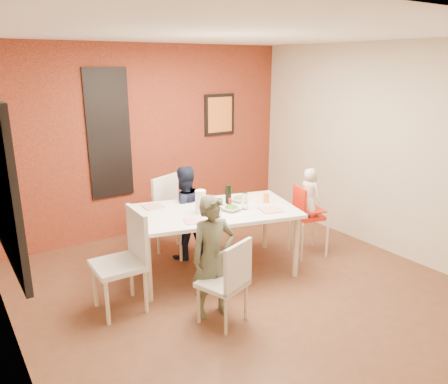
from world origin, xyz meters
TOP-DOWN VIEW (x-y plane):
  - ground at (0.00, 0.00)m, footprint 4.50×4.50m
  - ceiling at (0.00, 0.00)m, footprint 4.50×4.50m
  - wall_back at (0.00, 2.25)m, footprint 4.50×0.02m
  - wall_left at (-2.25, 0.00)m, footprint 0.02×4.50m
  - wall_right at (2.25, 0.00)m, footprint 0.02×4.50m
  - brick_accent_wall at (0.00, 2.23)m, footprint 4.50×0.02m
  - picture_window_pane at (-2.21, 0.20)m, footprint 0.02×1.55m
  - glassblock_strip at (-0.60, 2.21)m, footprint 0.55×0.03m
  - glassblock_surround at (-0.60, 2.21)m, footprint 0.60×0.03m
  - art_print_frame at (1.20, 2.21)m, footprint 0.54×0.03m
  - art_print_canvas at (1.20, 2.19)m, footprint 0.44×0.01m
  - dining_table at (0.00, 0.51)m, footprint 2.09×1.50m
  - chair_near at (-0.49, -0.52)m, footprint 0.51×0.51m
  - chair_far at (-0.13, 1.31)m, footprint 0.61×0.61m
  - chair_left at (-1.17, 0.31)m, footprint 0.49×0.49m
  - high_chair at (1.25, 0.26)m, footprint 0.48×0.48m
  - child_near at (-0.52, -0.28)m, footprint 0.49×0.37m
  - child_far at (-0.10, 1.06)m, footprint 0.61×0.49m
  - toddler at (1.27, 0.24)m, footprint 0.23×0.32m
  - plate_near_left at (-0.39, 0.30)m, footprint 0.26×0.26m
  - plate_far_mid at (0.10, 0.82)m, footprint 0.26×0.26m
  - plate_near_right at (0.53, 0.12)m, footprint 0.29×0.29m
  - plate_far_left at (-0.55, 0.99)m, footprint 0.23×0.23m
  - salad_bowl_a at (0.14, 0.36)m, footprint 0.26×0.26m
  - salad_bowl_b at (0.43, 0.60)m, footprint 0.26×0.26m
  - wine_bottle at (0.18, 0.48)m, footprint 0.07×0.07m
  - wine_glass_a at (-0.10, 0.27)m, footprint 0.07×0.07m
  - wine_glass_b at (0.31, 0.32)m, footprint 0.07×0.07m
  - paper_towel_roll at (-0.20, 0.48)m, footprint 0.12×0.12m
  - condiment_red at (0.15, 0.39)m, footprint 0.04×0.04m
  - condiment_green at (0.08, 0.47)m, footprint 0.03×0.03m
  - condiment_brown at (0.04, 0.60)m, footprint 0.04×0.04m
  - sippy_cup at (0.67, 0.37)m, footprint 0.07×0.07m

SIDE VIEW (x-z plane):
  - ground at x=0.00m, z-range 0.00..0.00m
  - chair_near at x=-0.49m, z-range 0.05..0.91m
  - high_chair at x=1.25m, z-range 0.09..1.02m
  - chair_far at x=-0.13m, z-range 0.06..1.08m
  - chair_left at x=-1.17m, z-range 0.06..1.10m
  - child_far at x=-0.10m, z-range 0.00..1.21m
  - child_near at x=-0.52m, z-range 0.00..1.24m
  - dining_table at x=0.00m, z-range 0.32..1.11m
  - plate_near_left at x=-0.39m, z-range 0.79..0.80m
  - plate_far_mid at x=0.10m, z-range 0.79..0.80m
  - plate_far_left at x=-0.55m, z-range 0.79..0.80m
  - plate_near_right at x=0.53m, z-range 0.79..0.80m
  - salad_bowl_b at x=0.43m, z-range 0.79..0.84m
  - salad_bowl_a at x=0.14m, z-range 0.79..0.84m
  - sippy_cup at x=0.67m, z-range 0.79..0.90m
  - condiment_green at x=0.08m, z-range 0.79..0.92m
  - condiment_red at x=0.15m, z-range 0.79..0.92m
  - toddler at x=1.27m, z-range 0.55..1.16m
  - condiment_brown at x=0.04m, z-range 0.79..0.93m
  - wine_glass_b at x=0.31m, z-range 0.79..0.98m
  - wine_glass_a at x=-0.10m, z-range 0.79..1.00m
  - paper_towel_roll at x=-0.20m, z-range 0.79..1.06m
  - wine_bottle at x=0.18m, z-range 0.79..1.06m
  - wall_back at x=0.00m, z-range 0.00..2.70m
  - wall_left at x=-2.25m, z-range 0.00..2.70m
  - wall_right at x=2.25m, z-range 0.00..2.70m
  - brick_accent_wall at x=0.00m, z-range 0.00..2.70m
  - glassblock_strip at x=-0.60m, z-range 0.65..2.35m
  - glassblock_surround at x=-0.60m, z-range 0.62..2.38m
  - picture_window_pane at x=-2.21m, z-range 0.98..2.12m
  - art_print_frame at x=1.20m, z-range 1.33..1.97m
  - art_print_canvas at x=1.20m, z-range 1.38..1.92m
  - ceiling at x=0.00m, z-range 2.69..2.71m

